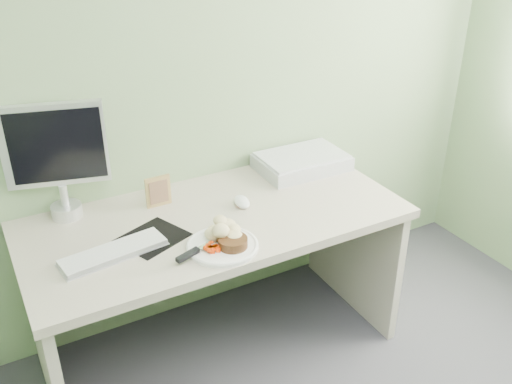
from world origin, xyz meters
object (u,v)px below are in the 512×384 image
plate (223,246)px  scanner (302,162)px  desk (216,252)px  monitor (56,155)px

plate → scanner: scanner is taller
desk → plate: size_ratio=5.78×
plate → monitor: (-0.47, 0.55, 0.27)m
desk → plate: bearing=-108.1°
desk → plate: (-0.08, -0.23, 0.19)m
monitor → desk: bearing=-15.3°
plate → scanner: 0.79m
plate → scanner: (0.65, 0.45, 0.03)m
plate → monitor: size_ratio=0.57×
desk → scanner: (0.57, 0.22, 0.22)m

